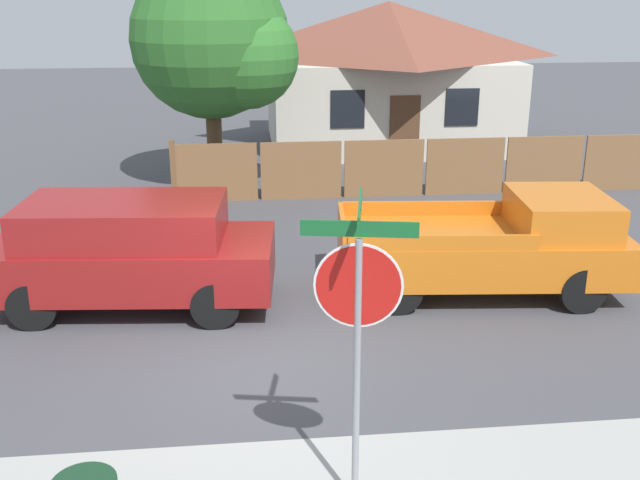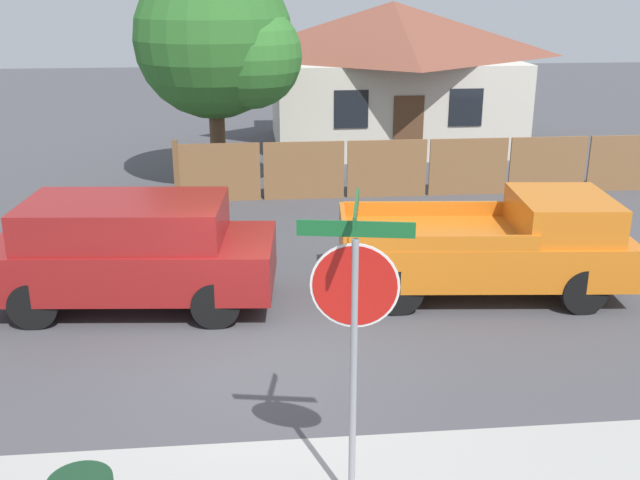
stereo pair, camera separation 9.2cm
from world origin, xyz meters
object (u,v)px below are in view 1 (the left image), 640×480
object	(u,v)px
house	(387,72)
orange_pickup	(494,245)
oak_tree	(218,43)
red_suv	(131,250)
stop_sign	(358,305)

from	to	relation	value
house	orange_pickup	distance (m)	12.85
oak_tree	red_suv	bearing A→B (deg)	-100.25
orange_pickup	stop_sign	bearing A→B (deg)	-115.96
oak_tree	stop_sign	bearing A→B (deg)	-83.21
house	stop_sign	xyz separation A→B (m)	(-3.78, -18.07, -0.13)
oak_tree	house	bearing A→B (deg)	44.47
orange_pickup	oak_tree	bearing A→B (deg)	127.31
orange_pickup	stop_sign	xyz separation A→B (m)	(-3.21, -5.33, 1.38)
house	orange_pickup	size ratio (longest dim) A/B	1.64
house	orange_pickup	bearing A→B (deg)	-92.56
house	oak_tree	bearing A→B (deg)	-135.53
red_suv	stop_sign	size ratio (longest dim) A/B	1.45
orange_pickup	red_suv	bearing A→B (deg)	-175.11
stop_sign	red_suv	bearing A→B (deg)	128.75
red_suv	stop_sign	world-z (taller)	stop_sign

